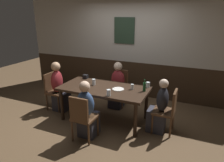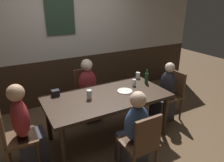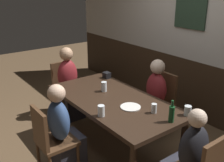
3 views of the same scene
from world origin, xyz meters
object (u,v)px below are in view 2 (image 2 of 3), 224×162
at_px(condiment_caddy, 55,93).
at_px(pint_glass_pale, 134,83).
at_px(person_head_west, 27,132).
at_px(chair_head_west, 13,136).
at_px(person_mid_near, 134,136).
at_px(chair_head_east, 172,92).
at_px(person_head_east, 165,97).
at_px(pint_glass_amber, 138,98).
at_px(beer_bottle_green, 146,78).
at_px(beer_glass_tall, 89,95).
at_px(plate_white_large, 125,91).
at_px(chair_mid_far, 85,90).
at_px(highball_clear, 138,76).
at_px(dining_table, 107,100).
at_px(chair_mid_near, 142,142).
at_px(person_mid_far, 89,94).

bearing_deg(condiment_caddy, pint_glass_pale, -11.28).
bearing_deg(person_head_west, chair_head_west, 180.00).
bearing_deg(person_mid_near, chair_head_east, 28.21).
relative_size(person_head_east, pint_glass_amber, 8.51).
bearing_deg(beer_bottle_green, pint_glass_amber, -136.65).
relative_size(beer_glass_tall, condiment_caddy, 1.21).
distance_m(person_mid_near, plate_white_large, 0.84).
height_order(person_head_west, person_head_east, person_head_west).
distance_m(chair_mid_far, person_mid_near, 1.60).
distance_m(highball_clear, condiment_caddy, 1.52).
bearing_deg(beer_bottle_green, person_head_east, -20.45).
bearing_deg(chair_mid_far, dining_table, -90.00).
height_order(chair_mid_near, person_head_west, person_head_west).
bearing_deg(dining_table, highball_clear, 24.79).
bearing_deg(chair_mid_near, person_mid_near, 90.00).
bearing_deg(chair_mid_near, pint_glass_amber, 60.16).
relative_size(chair_head_west, beer_glass_tall, 6.60).
distance_m(dining_table, pint_glass_pale, 0.60).
distance_m(chair_mid_far, chair_mid_near, 1.77).
relative_size(person_mid_near, plate_white_large, 4.62).
xyz_separation_m(chair_head_east, pint_glass_amber, (-1.06, -0.39, 0.30)).
bearing_deg(person_mid_near, chair_mid_far, 90.00).
height_order(chair_mid_near, person_mid_far, person_mid_far).
xyz_separation_m(person_head_east, pint_glass_pale, (-0.60, 0.13, 0.34)).
xyz_separation_m(chair_head_west, person_mid_near, (1.34, -0.72, -0.03)).
relative_size(person_mid_far, person_head_east, 1.04).
xyz_separation_m(person_mid_far, pint_glass_amber, (0.28, -1.11, 0.32)).
bearing_deg(chair_head_east, dining_table, 180.00).
bearing_deg(chair_mid_near, chair_mid_far, 90.00).
relative_size(person_mid_near, condiment_caddy, 10.10).
bearing_deg(person_head_east, beer_bottle_green, 159.55).
relative_size(chair_mid_near, plate_white_large, 3.66).
distance_m(person_head_west, beer_bottle_green, 2.04).
bearing_deg(person_head_west, chair_head_east, 0.00).
distance_m(dining_table, person_head_east, 1.20).
bearing_deg(person_head_west, chair_mid_near, -36.80).
bearing_deg(dining_table, pint_glass_pale, 12.87).
distance_m(chair_head_west, pint_glass_amber, 1.70).
bearing_deg(chair_mid_far, chair_head_west, -146.64).
bearing_deg(chair_mid_near, dining_table, 90.00).
relative_size(highball_clear, beer_glass_tall, 0.83).
bearing_deg(chair_head_west, condiment_caddy, 29.82).
xyz_separation_m(pint_glass_pale, condiment_caddy, (-1.25, 0.25, -0.01)).
xyz_separation_m(chair_mid_near, beer_bottle_green, (0.83, 1.01, 0.34)).
bearing_deg(beer_glass_tall, beer_bottle_green, 4.34).
relative_size(chair_head_east, pint_glass_amber, 6.93).
xyz_separation_m(beer_glass_tall, plate_white_large, (0.59, -0.04, -0.05)).
height_order(pint_glass_amber, highball_clear, pint_glass_amber).
bearing_deg(chair_head_west, pint_glass_amber, -13.37).
bearing_deg(pint_glass_pale, plate_white_large, -154.53).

